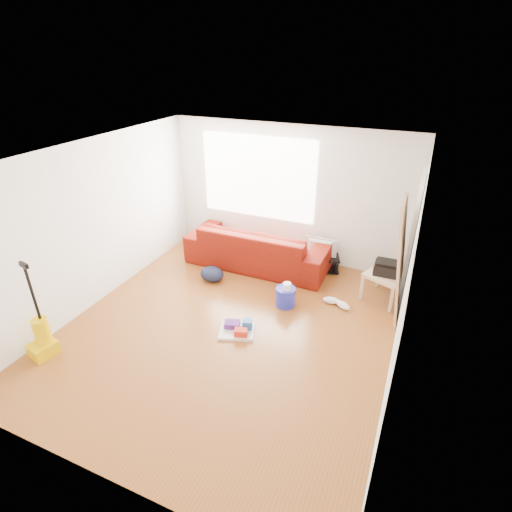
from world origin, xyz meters
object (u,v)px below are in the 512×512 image
at_px(bucket, 285,305).
at_px(vacuum, 42,338).
at_px(tv_stand, 319,262).
at_px(cleaning_tray, 238,329).
at_px(side_table, 386,278).
at_px(sofa, 258,264).
at_px(backpack, 212,280).

height_order(bucket, vacuum, vacuum).
relative_size(tv_stand, cleaning_tray, 1.36).
height_order(side_table, vacuum, vacuum).
xyz_separation_m(sofa, side_table, (2.31, -0.25, 0.39)).
xyz_separation_m(cleaning_tray, vacuum, (-2.17, -1.42, 0.20)).
xyz_separation_m(side_table, vacuum, (-3.95, -3.14, -0.14)).
relative_size(tv_stand, backpack, 1.86).
height_order(bucket, backpack, bucket).
bearing_deg(sofa, cleaning_tray, 105.06).
relative_size(cleaning_tray, vacuum, 0.45).
distance_m(side_table, vacuum, 5.05).
bearing_deg(bucket, backpack, 171.51).
bearing_deg(sofa, bucket, 130.98).
bearing_deg(cleaning_tray, vacuum, -146.85).
xyz_separation_m(sofa, vacuum, (-1.64, -3.39, 0.25)).
bearing_deg(cleaning_tray, backpack, 132.95).
relative_size(bucket, cleaning_tray, 0.52).
relative_size(side_table, bucket, 2.35).
distance_m(side_table, backpack, 2.92).
distance_m(tv_stand, vacuum, 4.56).
bearing_deg(side_table, cleaning_tray, -135.96).
bearing_deg(bucket, side_table, 30.23).
bearing_deg(bucket, tv_stand, 82.79).
bearing_deg(backpack, tv_stand, 46.52).
distance_m(side_table, cleaning_tray, 2.50).
bearing_deg(tv_stand, bucket, -115.97).
bearing_deg(tv_stand, cleaning_tray, -122.74).
height_order(tv_stand, bucket, tv_stand).
bearing_deg(cleaning_tray, tv_stand, 76.03).
bearing_deg(tv_stand, side_table, -41.68).
bearing_deg(vacuum, backpack, 78.35).
relative_size(sofa, vacuum, 1.93).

